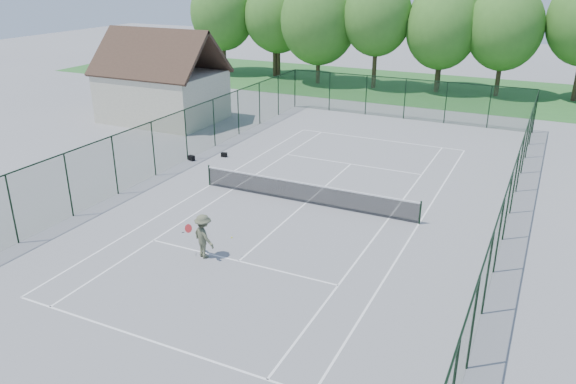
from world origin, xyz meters
name	(u,v)px	position (x,y,z in m)	size (l,w,h in m)	color
ground	(306,203)	(0.00, 0.00, 0.00)	(140.00, 140.00, 0.00)	gray
grass_far	(437,89)	(0.00, 30.00, 0.01)	(80.00, 16.00, 0.01)	#306E2D
court_lines	(306,203)	(0.00, 0.00, 0.00)	(11.05, 23.85, 0.01)	white
tennis_net	(306,192)	(0.00, 0.00, 0.58)	(11.08, 0.08, 1.10)	black
fence_enclosure	(306,173)	(0.00, 0.00, 1.56)	(18.05, 36.05, 3.02)	#1A3D20
utility_building	(161,78)	(-16.00, 10.00, 3.12)	(8.60, 6.27, 6.63)	beige
tree_line_far	(444,23)	(0.00, 30.00, 5.99)	(39.40, 6.40, 9.70)	#40311E
sports_bag_a	(192,158)	(-8.69, 2.95, 0.15)	(0.38, 0.23, 0.30)	black
sports_bag_b	(224,155)	(-7.32, 4.36, 0.13)	(0.34, 0.21, 0.27)	black
tennis_player	(204,236)	(-1.39, -6.66, 0.90)	(1.94, 1.08, 1.79)	#54583F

